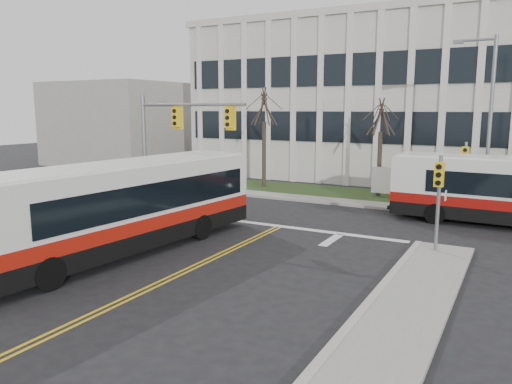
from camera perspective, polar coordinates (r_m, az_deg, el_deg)
name	(u,v)px	position (r m, az deg, el deg)	size (l,w,h in m)	color
ground	(173,277)	(16.98, -9.49, -9.59)	(120.00, 120.00, 0.00)	black
sidewalk_cross	(418,209)	(28.75, 18.01, -1.87)	(44.00, 1.60, 0.14)	#9E9B93
building_lawn	(427,201)	(31.47, 18.96, -0.98)	(44.00, 5.00, 0.12)	#2A481F
office_building	(459,102)	(42.88, 22.15, 9.49)	(40.00, 16.00, 12.00)	silver
building_annex	(126,123)	(52.78, -14.62, 7.59)	(12.00, 12.00, 8.00)	#9E9B93
mast_arm_signal	(170,134)	(25.19, -9.85, 6.52)	(6.11, 0.38, 6.20)	slate
signal_pole_near	(439,190)	(19.91, 20.15, 0.22)	(0.34, 0.39, 3.80)	slate
signal_pole_far	(464,167)	(28.28, 22.72, 2.67)	(0.34, 0.39, 3.80)	slate
streetlight	(487,115)	(28.85, 24.89, 8.01)	(2.15, 0.25, 9.20)	slate
directory_sign	(384,181)	(31.31, 14.40, 1.25)	(1.50, 0.12, 2.00)	slate
tree_left	(264,108)	(34.51, 0.93, 9.53)	(1.80, 1.80, 7.70)	#42352B
tree_mid	(381,119)	(31.81, 14.12, 8.11)	(1.80, 1.80, 6.82)	#42352B
bus_main	(121,209)	(19.77, -15.13, -1.93)	(2.78, 12.81, 3.42)	silver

